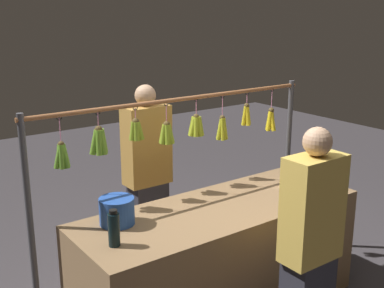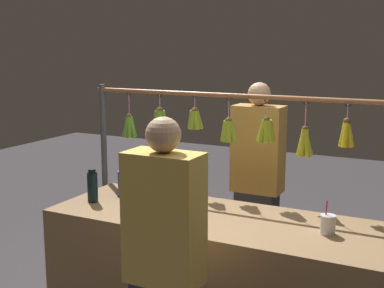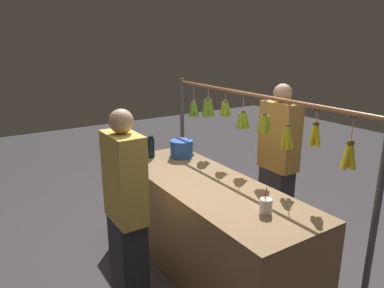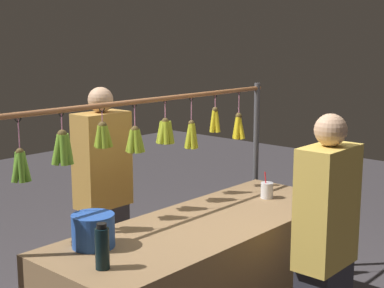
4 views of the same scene
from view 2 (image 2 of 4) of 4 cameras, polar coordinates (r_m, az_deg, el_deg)
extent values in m
cube|color=olive|center=(3.42, 2.62, -14.34)|extent=(2.09, 0.75, 0.82)
cylinder|color=#4C4C51|center=(4.24, -9.33, -4.16)|extent=(0.04, 0.04, 1.55)
cylinder|color=#9E6038|center=(3.55, 5.92, 5.13)|extent=(2.42, 0.03, 0.03)
torus|color=black|center=(3.37, 16.43, 4.16)|extent=(0.04, 0.01, 0.04)
cylinder|color=pink|center=(3.38, 16.38, 3.24)|extent=(0.01, 0.01, 0.10)
sphere|color=brown|center=(3.38, 16.34, 2.37)|extent=(0.05, 0.05, 0.05)
cylinder|color=yellow|center=(3.40, 15.99, 1.04)|extent=(0.06, 0.04, 0.17)
cylinder|color=yellow|center=(3.38, 16.17, 0.98)|extent=(0.04, 0.06, 0.17)
cylinder|color=yellow|center=(3.39, 16.55, 1.00)|extent=(0.07, 0.04, 0.17)
cylinder|color=yellow|center=(3.41, 16.32, 1.06)|extent=(0.04, 0.06, 0.17)
torus|color=black|center=(3.43, 12.17, 4.45)|extent=(0.04, 0.01, 0.04)
cylinder|color=pink|center=(3.44, 12.12, 3.00)|extent=(0.01, 0.01, 0.17)
sphere|color=brown|center=(3.45, 12.06, 1.58)|extent=(0.04, 0.04, 0.04)
cylinder|color=gold|center=(3.47, 11.68, 0.16)|extent=(0.07, 0.03, 0.18)
cylinder|color=gold|center=(3.45, 11.79, 0.09)|extent=(0.04, 0.06, 0.18)
cylinder|color=gold|center=(3.45, 12.23, 0.08)|extent=(0.05, 0.05, 0.18)
cylinder|color=gold|center=(3.47, 12.33, 0.14)|extent=(0.07, 0.06, 0.18)
cylinder|color=gold|center=(3.48, 12.00, 0.19)|extent=(0.04, 0.07, 0.18)
torus|color=black|center=(3.50, 8.08, 4.71)|extent=(0.04, 0.02, 0.04)
cylinder|color=pink|center=(3.51, 8.05, 3.62)|extent=(0.01, 0.01, 0.13)
sphere|color=brown|center=(3.52, 8.02, 2.56)|extent=(0.05, 0.05, 0.05)
cylinder|color=#A1B326|center=(3.54, 7.50, 1.41)|extent=(0.08, 0.04, 0.15)
cylinder|color=#A1B326|center=(3.51, 7.56, 1.34)|extent=(0.06, 0.06, 0.16)
cylinder|color=#A1B326|center=(3.50, 7.99, 1.29)|extent=(0.04, 0.06, 0.15)
cylinder|color=#A1B326|center=(3.50, 8.30, 1.30)|extent=(0.06, 0.05, 0.15)
cylinder|color=#A1B326|center=(3.53, 8.50, 1.37)|extent=(0.06, 0.05, 0.15)
cylinder|color=#A1B326|center=(3.55, 8.31, 1.42)|extent=(0.05, 0.06, 0.15)
cylinder|color=#A1B326|center=(3.56, 7.80, 1.45)|extent=(0.06, 0.06, 0.16)
torus|color=black|center=(3.60, 3.99, 4.95)|extent=(0.04, 0.01, 0.04)
cylinder|color=pink|center=(3.61, 3.98, 3.70)|extent=(0.01, 0.01, 0.15)
sphere|color=brown|center=(3.62, 3.96, 2.49)|extent=(0.05, 0.05, 0.05)
cylinder|color=#8DAD28|center=(3.64, 3.52, 1.40)|extent=(0.06, 0.04, 0.15)
cylinder|color=#8DAD28|center=(3.61, 3.62, 1.32)|extent=(0.05, 0.06, 0.15)
cylinder|color=#8DAD28|center=(3.60, 3.97, 1.30)|extent=(0.05, 0.07, 0.15)
cylinder|color=#8DAD28|center=(3.61, 4.35, 1.33)|extent=(0.07, 0.04, 0.15)
cylinder|color=#8DAD28|center=(3.64, 4.32, 1.41)|extent=(0.06, 0.07, 0.15)
cylinder|color=#8DAD28|center=(3.65, 3.87, 1.44)|extent=(0.06, 0.06, 0.15)
torus|color=black|center=(3.70, 0.31, 5.14)|extent=(0.04, 0.01, 0.04)
cylinder|color=pink|center=(3.71, 0.31, 4.35)|extent=(0.01, 0.01, 0.10)
sphere|color=brown|center=(3.72, 0.31, 3.59)|extent=(0.05, 0.05, 0.05)
cylinder|color=#8BAC29|center=(3.73, -0.05, 2.62)|extent=(0.06, 0.04, 0.14)
cylinder|color=#8BAC29|center=(3.71, 0.03, 2.56)|extent=(0.05, 0.06, 0.14)
cylinder|color=#8BAC29|center=(3.70, 0.47, 2.55)|extent=(0.06, 0.06, 0.14)
cylinder|color=#8BAC29|center=(3.73, 0.68, 2.61)|extent=(0.07, 0.06, 0.14)
cylinder|color=#8BAC29|center=(3.75, 0.34, 2.65)|extent=(0.05, 0.07, 0.14)
torus|color=black|center=(3.84, -3.50, 5.32)|extent=(0.04, 0.01, 0.04)
cylinder|color=pink|center=(3.85, -3.49, 4.44)|extent=(0.01, 0.01, 0.11)
sphere|color=brown|center=(3.85, -3.48, 3.59)|extent=(0.05, 0.05, 0.05)
cylinder|color=#6DA22C|center=(3.88, -3.84, 2.39)|extent=(0.08, 0.04, 0.17)
cylinder|color=#6DA22C|center=(3.85, -3.86, 2.32)|extent=(0.05, 0.06, 0.17)
cylinder|color=#6DA22C|center=(3.83, -3.54, 2.29)|extent=(0.05, 0.06, 0.17)
cylinder|color=#6DA22C|center=(3.85, -3.04, 2.34)|extent=(0.07, 0.05, 0.17)
cylinder|color=#6DA22C|center=(3.88, -3.05, 2.39)|extent=(0.06, 0.06, 0.18)
cylinder|color=#6DA22C|center=(3.89, -3.41, 2.43)|extent=(0.06, 0.08, 0.18)
torus|color=black|center=(3.98, -6.82, 5.45)|extent=(0.04, 0.01, 0.04)
cylinder|color=pink|center=(3.99, -6.79, 4.18)|extent=(0.01, 0.01, 0.17)
sphere|color=brown|center=(4.00, -6.76, 2.95)|extent=(0.04, 0.04, 0.04)
cylinder|color=#659F2D|center=(4.02, -7.05, 1.86)|extent=(0.07, 0.04, 0.16)
cylinder|color=#659F2D|center=(4.00, -7.04, 1.81)|extent=(0.04, 0.05, 0.16)
cylinder|color=#659F2D|center=(3.99, -6.76, 1.79)|extent=(0.05, 0.06, 0.16)
cylinder|color=#659F2D|center=(4.00, -6.43, 1.82)|extent=(0.06, 0.04, 0.16)
cylinder|color=#659F2D|center=(4.02, -6.42, 1.87)|extent=(0.05, 0.06, 0.16)
cylinder|color=#659F2D|center=(4.04, -6.70, 1.89)|extent=(0.05, 0.06, 0.16)
cylinder|color=black|center=(3.60, -10.64, -4.61)|extent=(0.07, 0.07, 0.20)
cylinder|color=black|center=(3.57, -10.71, -2.86)|extent=(0.05, 0.05, 0.02)
cylinder|color=#2650AC|center=(3.72, -6.22, -4.17)|extent=(0.23, 0.23, 0.18)
cylinder|color=silver|center=(3.06, 14.39, -8.38)|extent=(0.09, 0.09, 0.11)
cylinder|color=red|center=(3.05, 14.18, -7.66)|extent=(0.01, 0.03, 0.19)
cube|color=#2D2D38|center=(4.20, 6.89, -9.98)|extent=(0.30, 0.20, 0.75)
cube|color=#BF8C3F|center=(4.01, 7.11, -0.54)|extent=(0.37, 0.20, 0.66)
sphere|color=tan|center=(3.95, 7.25, 5.36)|extent=(0.17, 0.17, 0.17)
cube|color=gold|center=(2.52, -3.02, -8.02)|extent=(0.36, 0.20, 0.64)
sphere|color=tan|center=(2.42, -3.11, 1.00)|extent=(0.17, 0.17, 0.17)
camera|label=1|loc=(3.35, -58.52, 10.97)|focal=46.23mm
camera|label=3|loc=(1.57, 68.61, 8.17)|focal=33.84mm
camera|label=4|loc=(3.83, -52.69, 7.23)|focal=53.01mm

